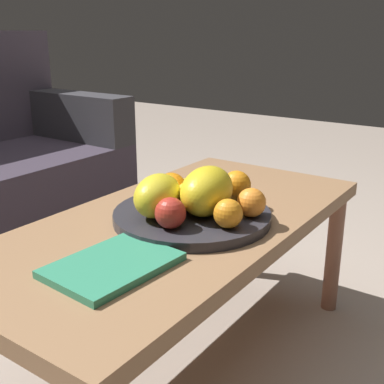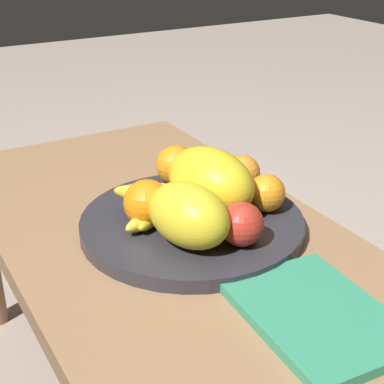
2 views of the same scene
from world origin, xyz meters
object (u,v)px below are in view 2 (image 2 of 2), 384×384
at_px(orange_left, 176,165).
at_px(apple_front, 242,224).
at_px(fruit_bowl, 192,224).
at_px(magazine, 317,315).
at_px(orange_front, 266,193).
at_px(orange_right, 147,203).
at_px(melon_smaller_beside, 189,215).
at_px(coffee_table, 175,261).
at_px(melon_large_front, 210,181).
at_px(orange_back, 242,173).
at_px(banana_bunch, 159,203).

height_order(orange_left, apple_front, orange_left).
bearing_deg(fruit_bowl, magazine, -176.00).
bearing_deg(orange_front, orange_right, 74.30).
xyz_separation_m(fruit_bowl, melon_smaller_beside, (-0.07, 0.05, 0.06)).
xyz_separation_m(coffee_table, orange_front, (-0.04, -0.17, 0.11)).
height_order(melon_large_front, melon_smaller_beside, melon_large_front).
relative_size(orange_right, orange_back, 1.14).
height_order(coffee_table, melon_smaller_beside, melon_smaller_beside).
bearing_deg(melon_smaller_beside, banana_bunch, 1.66).
xyz_separation_m(orange_front, orange_left, (0.18, 0.08, 0.01)).
height_order(orange_front, magazine, orange_front).
relative_size(orange_front, orange_right, 0.83).
xyz_separation_m(orange_left, orange_back, (-0.09, -0.09, -0.00)).
xyz_separation_m(melon_smaller_beside, orange_right, (0.09, 0.03, -0.01)).
height_order(orange_front, orange_back, orange_back).
distance_m(melon_large_front, melon_smaller_beside, 0.12).
bearing_deg(banana_bunch, magazine, -167.59).
distance_m(orange_right, banana_bunch, 0.03).
height_order(melon_large_front, orange_front, melon_large_front).
relative_size(melon_smaller_beside, orange_back, 2.16).
bearing_deg(banana_bunch, orange_back, -82.49).
bearing_deg(orange_left, orange_right, 135.27).
relative_size(orange_back, banana_bunch, 0.43).
xyz_separation_m(melon_smaller_beside, apple_front, (-0.04, -0.07, -0.02)).
height_order(coffee_table, magazine, magazine).
distance_m(orange_front, orange_right, 0.22).
distance_m(orange_front, orange_left, 0.20).
bearing_deg(fruit_bowl, apple_front, -168.96).
distance_m(melon_smaller_beside, orange_back, 0.23).
bearing_deg(coffee_table, orange_front, -102.14).
relative_size(fruit_bowl, orange_left, 5.04).
relative_size(melon_large_front, orange_right, 2.23).
relative_size(fruit_bowl, melon_smaller_beside, 2.57).
height_order(orange_left, orange_right, orange_right).
xyz_separation_m(melon_large_front, orange_back, (0.05, -0.10, -0.02)).
height_order(melon_smaller_beside, apple_front, melon_smaller_beside).
xyz_separation_m(coffee_table, orange_right, (0.02, 0.04, 0.12)).
height_order(fruit_bowl, apple_front, apple_front).
distance_m(orange_left, orange_right, 0.18).
xyz_separation_m(orange_right, apple_front, (-0.14, -0.10, -0.00)).
bearing_deg(apple_front, fruit_bowl, 11.04).
bearing_deg(magazine, fruit_bowl, 7.89).
xyz_separation_m(melon_large_front, orange_front, (-0.05, -0.09, -0.03)).
bearing_deg(orange_back, banana_bunch, 97.51).
height_order(fruit_bowl, orange_right, orange_right).
height_order(apple_front, magazine, apple_front).
height_order(orange_right, apple_front, orange_right).
bearing_deg(orange_back, fruit_bowl, 110.05).
bearing_deg(magazine, coffee_table, 14.90).
xyz_separation_m(melon_smaller_beside, orange_front, (0.03, -0.18, -0.02)).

